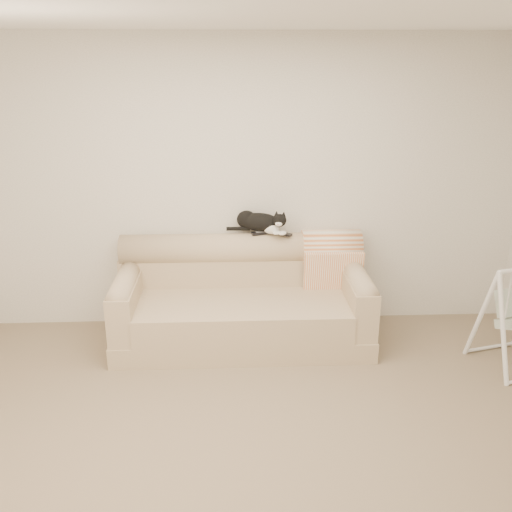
{
  "coord_description": "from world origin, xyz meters",
  "views": [
    {
      "loc": [
        -0.13,
        -2.99,
        2.4
      ],
      "look_at": [
        0.07,
        1.27,
        0.9
      ],
      "focal_mm": 40.0,
      "sensor_mm": 36.0,
      "label": 1
    }
  ],
  "objects": [
    {
      "name": "remote_b",
      "position": [
        0.33,
        1.83,
        0.91
      ],
      "size": [
        0.16,
        0.15,
        0.02
      ],
      "color": "black",
      "rests_on": "sofa"
    },
    {
      "name": "sofa",
      "position": [
        -0.04,
        1.62,
        0.35
      ],
      "size": [
        2.2,
        0.93,
        0.9
      ],
      "color": "tan",
      "rests_on": "ground"
    },
    {
      "name": "tuxedo_cat",
      "position": [
        0.13,
        1.88,
        1.0
      ],
      "size": [
        0.55,
        0.36,
        0.22
      ],
      "color": "black",
      "rests_on": "sofa"
    },
    {
      "name": "room_shell",
      "position": [
        0.0,
        0.0,
        1.53
      ],
      "size": [
        5.04,
        4.04,
        2.6
      ],
      "color": "beige",
      "rests_on": "ground"
    },
    {
      "name": "ground_plane",
      "position": [
        0.0,
        0.0,
        0.0
      ],
      "size": [
        5.0,
        5.0,
        0.0
      ],
      "primitive_type": "plane",
      "color": "brown",
      "rests_on": "ground"
    },
    {
      "name": "throw_blanket",
      "position": [
        0.78,
        1.84,
        0.72
      ],
      "size": [
        0.53,
        0.38,
        0.58
      ],
      "color": "orange",
      "rests_on": "sofa"
    },
    {
      "name": "remote_a",
      "position": [
        0.14,
        1.85,
        0.91
      ],
      "size": [
        0.19,
        0.09,
        0.03
      ],
      "color": "black",
      "rests_on": "sofa"
    }
  ]
}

